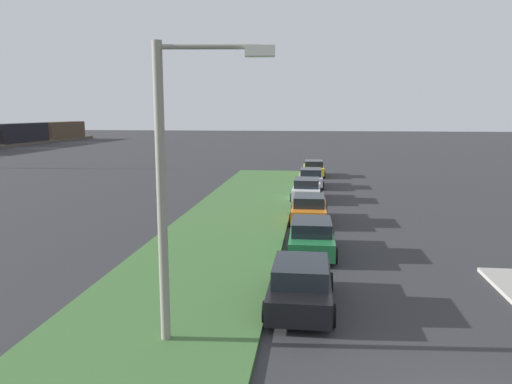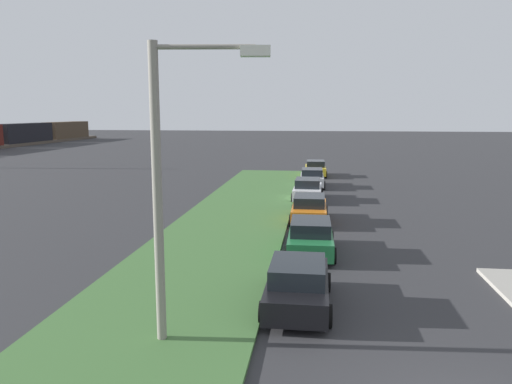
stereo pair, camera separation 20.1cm
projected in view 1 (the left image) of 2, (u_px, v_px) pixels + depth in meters
grass_median at (203, 260)px, 19.43m from camera, size 60.00×6.00×0.12m
parked_car_black at (301, 284)px, 14.77m from camera, size 4.31×2.04×1.47m
parked_car_green at (311, 237)px, 20.40m from camera, size 4.32×2.06×1.47m
parked_car_orange at (309, 209)px, 26.36m from camera, size 4.31×2.04×1.47m
parked_car_white at (307, 189)px, 32.95m from camera, size 4.33×2.08×1.47m
parked_car_silver at (311, 178)px, 38.79m from camera, size 4.33×2.08×1.47m
parked_car_yellow at (314, 168)px, 45.31m from camera, size 4.36×2.13×1.47m
streetlight at (175, 173)px, 11.85m from camera, size 0.60×2.87×7.50m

